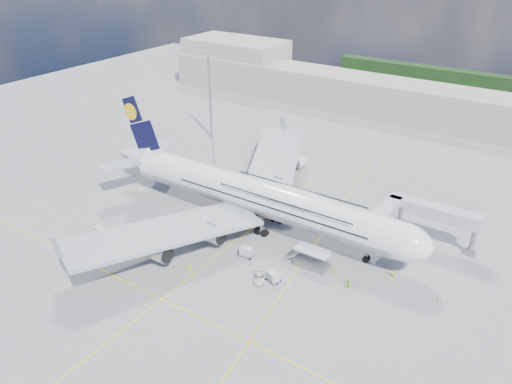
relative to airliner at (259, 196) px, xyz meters
The scene contains 31 objects.
ground 12.13m from the airliner, 91.49° to the right, with size 300.00×300.00×0.00m, color gray.
taxi_line_main 12.13m from the airliner, 91.49° to the right, with size 0.25×220.00×0.01m, color yellow.
taxi_line_cross 30.78m from the airliner, 90.50° to the right, with size 120.00×0.25×0.01m, color yellow.
taxi_line_diag 15.36m from the airliner, ahead, with size 0.25×100.00×0.01m, color yellow.
airliner is the anchor object (origin of this frame).
jet_bridge 31.50m from the airliner, 20.31° to the left, with size 18.80×12.10×8.50m.
cargo_loader 18.87m from the airliner, 23.23° to the right, with size 8.53×3.20×3.67m.
light_mast 53.72m from the airliner, 139.00° to the left, with size 3.00×0.70×25.50m.
terminal 85.00m from the airliner, 90.18° to the left, with size 180.00×16.00×12.00m, color #B2AD9E.
hangar 114.20m from the airliner, 127.98° to the left, with size 40.00×22.00×18.00m, color #B2AD9E.
dolly_row_a 33.97m from the airliner, 139.11° to the right, with size 3.26×2.08×1.93m.
dolly_row_b 24.11m from the airliner, 135.97° to the right, with size 2.99×2.09×0.40m.
dolly_row_c 25.36m from the airliner, 136.48° to the right, with size 3.54×2.62×2.00m.
dolly_back 25.36m from the airliner, 131.99° to the right, with size 3.60×2.92×2.01m.
dolly_nose_far 13.49m from the airliner, 68.10° to the right, with size 3.32×2.06×1.98m.
dolly_nose_near 20.71m from the airliner, 49.20° to the right, with size 3.33×2.64×1.86m.
baggage_tug 23.27m from the airliner, 116.17° to the right, with size 3.18×1.91×1.86m.
catering_truck_inner 17.61m from the airliner, 144.04° to the left, with size 6.99×3.74×3.95m.
catering_truck_outer 32.02m from the airliner, 107.23° to the left, with size 7.56×3.46×4.38m.
service_van 20.51m from the airliner, 56.25° to the right, with size 1.95×4.23×1.18m, color white.
crew_nose 31.47m from the airliner, ahead, with size 0.58×0.38×1.59m, color #AAE518.
crew_loader 27.64m from the airliner, 20.85° to the right, with size 0.95×0.74×1.95m, color #B6FF1A.
crew_wing 27.67m from the airliner, 138.08° to the right, with size 1.18×0.49×2.01m, color #E8FF1A.
crew_van 23.15m from the airliner, 17.70° to the right, with size 0.75×0.49×1.53m, color #ECFF1A.
crew_tug 22.52m from the airliner, 93.06° to the right, with size 1.25×0.72×1.94m, color #DBEC18.
cone_nose 40.18m from the airliner, ahead, with size 0.47×0.47×0.59m.
cone_wing_left_inner 12.00m from the airliner, 132.07° to the left, with size 0.48×0.48×0.61m.
cone_wing_left_outer 22.52m from the airliner, 104.44° to the left, with size 0.44×0.44×0.55m.
cone_wing_right_inner 23.41m from the airliner, 102.42° to the right, with size 0.44×0.44×0.57m.
cone_wing_right_outer 30.11m from the airliner, 106.77° to the right, with size 0.39×0.39×0.50m.
cone_tail 40.84m from the airliner, behind, with size 0.41×0.41×0.52m.
Camera 1 is at (50.96, -67.37, 56.18)m, focal length 35.00 mm.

